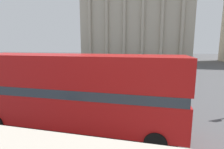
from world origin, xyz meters
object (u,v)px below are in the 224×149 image
Objects in this scene: traffic_light_far at (149,61)px; pedestrian_blue at (185,65)px; double_decker_bus at (76,90)px; traffic_light_mid at (153,67)px; pedestrian_grey at (85,80)px; car_navy at (122,70)px; plaza_building_left at (136,22)px.

traffic_light_far is 1.91× the size of pedestrian_blue.
traffic_light_mid is (4.02, 12.49, -0.14)m from double_decker_bus.
traffic_light_far is at bearing -159.92° from pedestrian_grey.
pedestrian_grey reaches higher than car_navy.
pedestrian_blue is at bearing 68.06° from traffic_light_mid.
traffic_light_mid is 7.61m from traffic_light_far.
pedestrian_blue reaches higher than pedestrian_grey.
plaza_building_left is at bearing 48.05° from pedestrian_blue.
double_decker_bus is 6.95× the size of pedestrian_grey.
traffic_light_mid is 7.94m from car_navy.
plaza_building_left reaches higher than traffic_light_mid.
pedestrian_grey is (-13.02, -18.01, -0.04)m from pedestrian_blue.
double_decker_bus is 9.65m from pedestrian_grey.
double_decker_bus is 3.48× the size of traffic_light_far.
traffic_light_far is at bearing -79.93° from plaza_building_left.
car_navy is 2.61× the size of pedestrian_grey.
double_decker_bus reaches higher than traffic_light_mid.
traffic_light_far is at bearing 117.33° from car_navy.
plaza_building_left is 31.29m from car_navy.
double_decker_bus is 20.37m from traffic_light_far.
plaza_building_left is 9.89× the size of traffic_light_far.
car_navy is at bearing -88.47° from plaza_building_left.
pedestrian_grey is (-2.39, -9.64, 0.22)m from car_navy.
plaza_building_left is 9.52× the size of traffic_light_mid.
plaza_building_left is at bearing 98.92° from traffic_light_mid.
traffic_light_mid is (5.56, -35.45, -9.47)m from plaza_building_left.
traffic_light_mid reaches higher than pedestrian_blue.
pedestrian_blue is 22.23m from pedestrian_grey.
traffic_light_far is 4.63m from car_navy.
pedestrian_grey is at bearing -154.10° from traffic_light_mid.
traffic_light_mid is 1.99× the size of pedestrian_blue.
traffic_light_far is 0.76× the size of car_navy.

